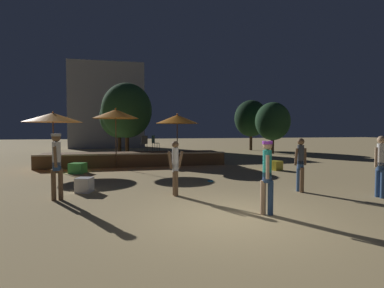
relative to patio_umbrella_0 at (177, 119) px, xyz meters
The scene contains 21 objects.
ground_plane 10.04m from the patio_umbrella_0, 92.91° to the right, with size 120.00×120.00×0.00m, color tan.
wooden_deck 3.41m from the patio_umbrella_0, 151.15° to the left, with size 9.94×2.54×0.74m.
patio_umbrella_0 is the anchor object (origin of this frame).
patio_umbrella_1 3.23m from the patio_umbrella_0, behind, with size 2.31×2.31×3.09m.
patio_umbrella_2 6.15m from the patio_umbrella_0, behind, with size 2.73×2.73×2.87m.
cube_seat_0 7.63m from the patio_umbrella_0, 124.22° to the right, with size 0.58×0.58×0.46m.
cube_seat_1 5.63m from the patio_umbrella_0, 162.42° to the right, with size 0.80×0.80×0.46m.
cube_seat_2 5.64m from the patio_umbrella_0, 31.03° to the right, with size 0.70×0.70×0.45m.
person_0 7.46m from the patio_umbrella_0, 100.84° to the right, with size 0.50×0.29×1.64m.
person_1 9.76m from the patio_umbrella_0, 87.90° to the right, with size 0.29×0.52×1.73m.
person_2 8.13m from the patio_umbrella_0, 71.00° to the right, with size 0.44×0.30×1.71m.
person_3 8.53m from the patio_umbrella_0, 123.99° to the right, with size 0.31×0.51×1.88m.
person_4 9.94m from the patio_umbrella_0, 63.37° to the right, with size 0.50×0.31×1.80m.
bistro_chair_0 2.30m from the patio_umbrella_0, 123.42° to the left, with size 0.47×0.47×0.90m.
bistro_chair_1 2.31m from the patio_umbrella_0, 152.47° to the left, with size 0.43×0.43×0.90m.
frisbee_disc 5.64m from the patio_umbrella_0, 85.80° to the right, with size 0.22×0.22×0.03m.
background_tree_0 6.68m from the patio_umbrella_0, 112.70° to the left, with size 3.57×3.57×5.33m.
background_tree_1 8.76m from the patio_umbrella_0, 110.81° to the left, with size 2.97×2.97×4.61m.
background_tree_2 11.37m from the patio_umbrella_0, 35.72° to the left, with size 2.86×2.86×4.25m.
background_tree_3 14.30m from the patio_umbrella_0, 49.74° to the left, with size 3.19×3.19×4.82m.
distant_building 18.96m from the patio_umbrella_0, 103.57° to the left, with size 7.80×3.49×9.14m.
Camera 1 is at (-2.42, -6.23, 1.98)m, focal length 28.00 mm.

